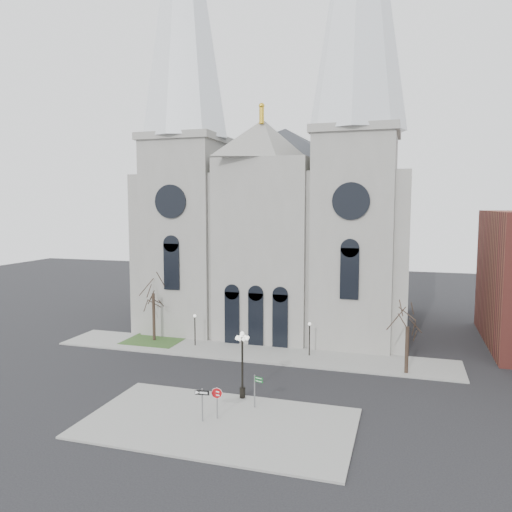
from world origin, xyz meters
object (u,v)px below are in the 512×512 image
(globe_lamp, at_px, (242,356))
(one_way_sign, at_px, (202,399))
(stop_sign, at_px, (217,396))
(street_name_sign, at_px, (256,389))

(globe_lamp, height_order, one_way_sign, globe_lamp)
(one_way_sign, bearing_deg, stop_sign, 32.87)
(stop_sign, relative_size, globe_lamp, 0.43)
(globe_lamp, distance_m, street_name_sign, 2.76)
(globe_lamp, xyz_separation_m, street_name_sign, (1.49, -1.47, -1.80))
(globe_lamp, relative_size, one_way_sign, 2.26)
(street_name_sign, bearing_deg, stop_sign, -110.99)
(globe_lamp, bearing_deg, street_name_sign, -44.66)
(globe_lamp, height_order, street_name_sign, globe_lamp)
(stop_sign, distance_m, one_way_sign, 1.05)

